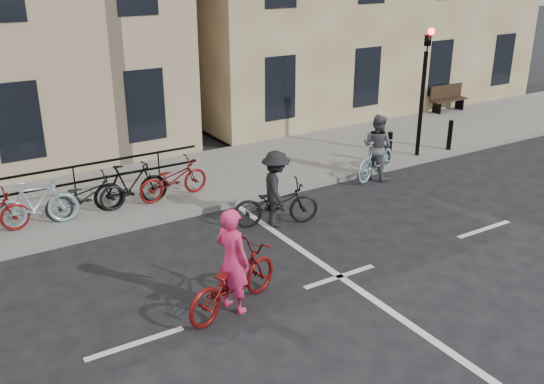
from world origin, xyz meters
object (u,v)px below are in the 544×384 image
bench (447,97)px  cyclist_dark (276,197)px  traffic_light (424,77)px  cyclist_pink (233,275)px  cyclist_grey (377,153)px

bench → cyclist_dark: size_ratio=0.78×
traffic_light → cyclist_pink: (-8.42, -4.25, -1.81)m
traffic_light → cyclist_dark: bearing=-164.1°
cyclist_grey → cyclist_dark: bearing=86.5°
traffic_light → bench: (4.80, 3.39, -1.78)m
bench → cyclist_pink: bearing=-149.9°
traffic_light → cyclist_grey: traffic_light is taller
traffic_light → cyclist_grey: (-2.06, -0.54, -1.74)m
cyclist_dark → cyclist_pink: bearing=154.9°
cyclist_grey → cyclist_dark: cyclist_grey is taller
traffic_light → cyclist_pink: size_ratio=1.77×
bench → cyclist_pink: 15.27m
traffic_light → cyclist_pink: bearing=-153.2°
bench → cyclist_grey: bearing=-150.2°
cyclist_pink → traffic_light: bearing=-82.9°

